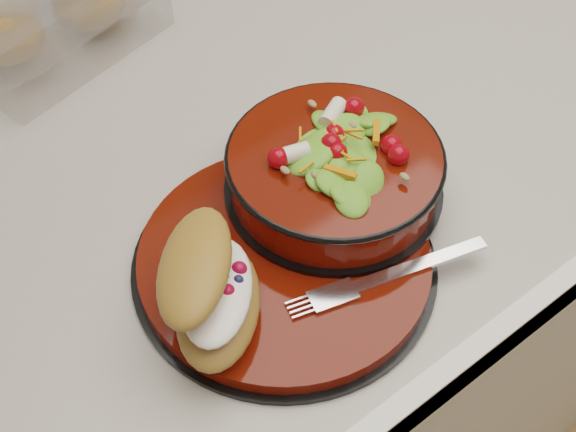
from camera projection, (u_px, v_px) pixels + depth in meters
island_counter at (366, 260)px, 1.30m from camera, size 1.24×0.74×0.90m
dinner_plate at (286, 260)px, 0.73m from camera, size 0.28×0.28×0.02m
salad_bowl at (335, 166)px, 0.75m from camera, size 0.21×0.21×0.09m
croissant at (213, 288)px, 0.66m from camera, size 0.14×0.15×0.08m
fork at (393, 274)px, 0.71m from camera, size 0.17×0.06×0.00m
pastry_box at (46, 11)px, 0.92m from camera, size 0.27×0.22×0.09m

